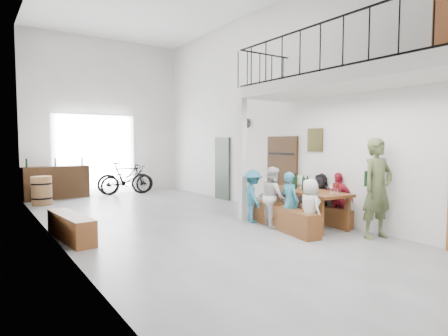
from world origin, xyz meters
TOP-DOWN VIEW (x-y plane):
  - floor at (0.00, 0.00)m, footprint 12.00×12.00m
  - room_walls at (0.00, 0.00)m, footprint 12.00×12.00m
  - gateway_portal at (-0.40, 5.94)m, footprint 2.80×0.08m
  - right_wall_decor at (2.70, -1.87)m, footprint 0.07×8.28m
  - balcony at (1.98, -3.13)m, footprint 1.52×5.62m
  - tasting_table at (2.13, -1.70)m, footprint 1.07×2.16m
  - bench_inner at (1.43, -1.73)m, footprint 0.70×2.15m
  - bench_wall at (2.57, -1.70)m, footprint 0.33×1.78m
  - tableware at (2.11, -1.64)m, footprint 0.52×1.71m
  - side_bench at (-2.50, -0.10)m, footprint 0.55×1.75m
  - oak_barrel at (-2.34, 4.52)m, footprint 0.58×0.58m
  - serving_counter at (-1.75, 5.65)m, footprint 2.05×0.72m
  - counter_bottles at (-1.75, 5.64)m, footprint 1.76×0.24m
  - guest_left_a at (1.39, -2.51)m, footprint 0.45×0.61m
  - guest_left_b at (1.43, -1.91)m, footprint 0.30×0.46m
  - guest_left_c at (1.43, -1.40)m, footprint 0.71×0.79m
  - guest_left_d at (1.35, -0.78)m, footprint 0.72×0.90m
  - guest_right_a at (2.65, -2.15)m, footprint 0.46×0.75m
  - guest_right_b at (2.63, -1.67)m, footprint 0.40×1.07m
  - guest_right_c at (2.67, -1.01)m, footprint 0.39×0.55m
  - host_standing at (2.44, -3.25)m, footprint 0.76×0.54m
  - potted_plant at (2.45, 0.44)m, footprint 0.50×0.47m
  - bicycle_near at (0.59, 5.45)m, footprint 1.93×0.69m
  - bicycle_far at (0.46, 5.33)m, footprint 1.96×1.00m

SIDE VIEW (x-z plane):
  - floor at x=0.00m, z-range 0.00..0.00m
  - bench_wall at x=2.57m, z-range 0.00..0.41m
  - potted_plant at x=2.45m, z-range 0.00..0.46m
  - side_bench at x=-2.50m, z-range 0.00..0.48m
  - bench_inner at x=1.43m, z-range 0.00..0.49m
  - oak_barrel at x=-2.34m, z-range 0.00..0.85m
  - bicycle_near at x=0.59m, z-range 0.00..1.01m
  - guest_right_c at x=2.67m, z-range 0.00..1.05m
  - serving_counter at x=-1.75m, z-range 0.00..1.06m
  - bicycle_far at x=0.46m, z-range 0.00..1.13m
  - guest_right_b at x=2.63m, z-range 0.00..1.14m
  - guest_left_a at x=1.39m, z-range 0.00..1.15m
  - guest_right_a at x=2.65m, z-range 0.00..1.19m
  - guest_left_d at x=1.35m, z-range 0.00..1.21m
  - guest_left_b at x=1.43m, z-range 0.00..1.24m
  - guest_left_c at x=1.43m, z-range 0.00..1.32m
  - tasting_table at x=2.13m, z-range 0.31..1.10m
  - tableware at x=2.11m, z-range 0.75..1.10m
  - host_standing at x=2.44m, z-range 0.00..1.93m
  - counter_bottles at x=-1.75m, z-range 1.06..1.34m
  - gateway_portal at x=-0.40m, z-range 0.00..2.80m
  - right_wall_decor at x=2.70m, z-range -0.80..4.28m
  - balcony at x=1.98m, z-range 0.97..4.96m
  - room_walls at x=0.00m, z-range -2.45..9.55m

